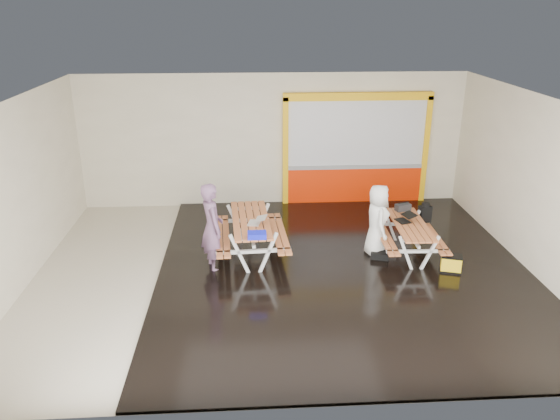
{
  "coord_description": "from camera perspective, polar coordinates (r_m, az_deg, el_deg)",
  "views": [
    {
      "loc": [
        -0.66,
        -9.84,
        5.15
      ],
      "look_at": [
        0.0,
        0.9,
        1.0
      ],
      "focal_mm": 34.67,
      "sensor_mm": 36.0,
      "label": 1
    }
  ],
  "objects": [
    {
      "name": "laptop_right",
      "position": [
        11.89,
        13.05,
        -0.9
      ],
      "size": [
        0.47,
        0.44,
        0.16
      ],
      "color": "black",
      "rests_on": "picnic_table_right"
    },
    {
      "name": "toolbox",
      "position": [
        12.47,
        12.84,
        0.29
      ],
      "size": [
        0.38,
        0.26,
        0.2
      ],
      "color": "black",
      "rests_on": "picnic_table_right"
    },
    {
      "name": "person_right",
      "position": [
        11.71,
        10.22,
        -1.1
      ],
      "size": [
        0.51,
        0.78,
        1.59
      ],
      "primitive_type": "imported",
      "rotation": [
        0.0,
        0.0,
        1.58
      ],
      "color": "white",
      "rests_on": "deck"
    },
    {
      "name": "blue_pouch",
      "position": [
        10.5,
        -2.45,
        -2.66
      ],
      "size": [
        0.36,
        0.26,
        0.11
      ],
      "primitive_type": "cube",
      "rotation": [
        0.0,
        0.0,
        0.01
      ],
      "color": "#131BDC",
      "rests_on": "picnic_table_left"
    },
    {
      "name": "picnic_table_right",
      "position": [
        11.87,
        13.51,
        -2.17
      ],
      "size": [
        1.34,
        1.93,
        0.76
      ],
      "color": "#BC6534",
      "rests_on": "deck"
    },
    {
      "name": "laptop_left",
      "position": [
        11.16,
        -2.48,
        -1.18
      ],
      "size": [
        0.44,
        0.41,
        0.16
      ],
      "color": "silver",
      "rests_on": "picnic_table_left"
    },
    {
      "name": "backpack",
      "position": [
        12.66,
        15.03,
        -0.29
      ],
      "size": [
        0.31,
        0.24,
        0.45
      ],
      "color": "black",
      "rests_on": "picnic_table_right"
    },
    {
      "name": "deck",
      "position": [
        11.26,
        6.68,
        -6.14
      ],
      "size": [
        7.5,
        7.98,
        0.05
      ],
      "primitive_type": "cube",
      "color": "black",
      "rests_on": "room"
    },
    {
      "name": "kiosk",
      "position": [
        14.55,
        7.98,
        6.12
      ],
      "size": [
        3.88,
        0.16,
        3.0
      ],
      "color": "red",
      "rests_on": "room"
    },
    {
      "name": "dark_case",
      "position": [
        11.74,
        10.5,
        -4.66
      ],
      "size": [
        0.44,
        0.38,
        0.14
      ],
      "primitive_type": "cube",
      "rotation": [
        0.0,
        0.0,
        -0.3
      ],
      "color": "black",
      "rests_on": "deck"
    },
    {
      "name": "room",
      "position": [
        10.43,
        0.3,
        2.07
      ],
      "size": [
        10.02,
        8.02,
        3.52
      ],
      "color": "beige",
      "rests_on": "ground"
    },
    {
      "name": "person_left",
      "position": [
        10.94,
        -7.18,
        -1.86
      ],
      "size": [
        0.64,
        0.79,
        1.87
      ],
      "primitive_type": "imported",
      "rotation": [
        0.0,
        0.0,
        1.9
      ],
      "color": "#6E4C6C",
      "rests_on": "deck"
    },
    {
      "name": "picnic_table_left",
      "position": [
        11.5,
        -3.09,
        -1.89
      ],
      "size": [
        1.6,
        2.27,
        0.88
      ],
      "color": "#BC6534",
      "rests_on": "deck"
    },
    {
      "name": "fluke_bag",
      "position": [
        11.47,
        17.59,
        -5.42
      ],
      "size": [
        0.47,
        0.38,
        0.36
      ],
      "color": "black",
      "rests_on": "deck"
    }
  ]
}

